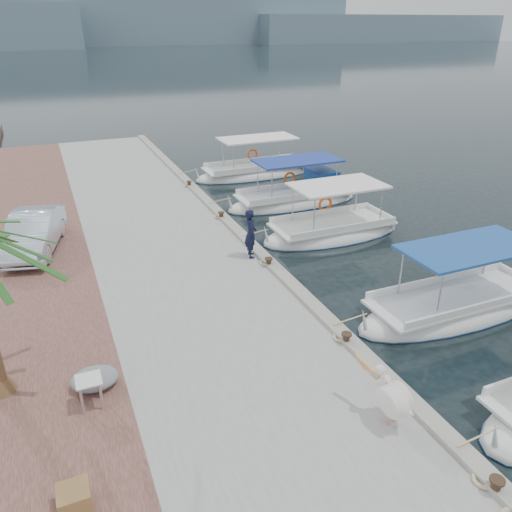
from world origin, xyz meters
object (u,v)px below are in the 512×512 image
(fishing_caique_b, at_px, (454,309))
(fishing_caique_c, at_px, (332,233))
(pelican, at_px, (392,398))
(fisherman, at_px, (251,233))
(parked_car, at_px, (34,232))
(fishing_caique_d, at_px, (295,200))
(fishing_caique_e, at_px, (255,174))

(fishing_caique_b, height_order, fishing_caique_c, same)
(fishing_caique_c, distance_m, pelican, 11.45)
(pelican, distance_m, fisherman, 8.82)
(parked_car, bearing_deg, fishing_caique_d, 24.19)
(fisherman, bearing_deg, fishing_caique_b, -127.87)
(fishing_caique_c, height_order, fishing_caique_e, same)
(fishing_caique_d, bearing_deg, fisherman, -129.36)
(fisherman, distance_m, parked_car, 8.03)
(fishing_caique_d, height_order, parked_car, fishing_caique_d)
(parked_car, bearing_deg, fishing_caique_e, 45.98)
(fishing_caique_e, bearing_deg, fishing_caique_c, -92.97)
(fishing_caique_b, relative_size, fisherman, 3.90)
(fishing_caique_c, distance_m, fishing_caique_e, 9.64)
(fishing_caique_e, bearing_deg, fisherman, -113.42)
(pelican, bearing_deg, parked_car, 118.53)
(fishing_caique_d, xyz_separation_m, fishing_caique_e, (0.08, 5.37, -0.07))
(fishing_caique_d, bearing_deg, fishing_caique_b, -90.39)
(fishing_caique_c, xyz_separation_m, parked_car, (-11.51, 2.05, 1.09))
(fishing_caique_b, height_order, fishing_caique_d, same)
(pelican, bearing_deg, fisherman, 87.25)
(fishing_caique_b, bearing_deg, pelican, -145.57)
(fishing_caique_b, bearing_deg, fisherman, 131.47)
(fishing_caique_d, bearing_deg, fishing_caique_e, 89.15)
(fishing_caique_b, distance_m, fishing_caique_d, 11.11)
(fishing_caique_c, relative_size, fisherman, 3.52)
(fisherman, bearing_deg, fishing_caique_d, -28.70)
(fishing_caique_b, distance_m, fisherman, 7.19)
(pelican, xyz_separation_m, fisherman, (0.42, 8.81, 0.27))
(fishing_caique_e, relative_size, fisherman, 4.08)
(fishing_caique_e, height_order, fisherman, fisherman)
(fishing_caique_d, distance_m, fishing_caique_e, 5.38)
(fishing_caique_b, bearing_deg, parked_car, 143.08)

